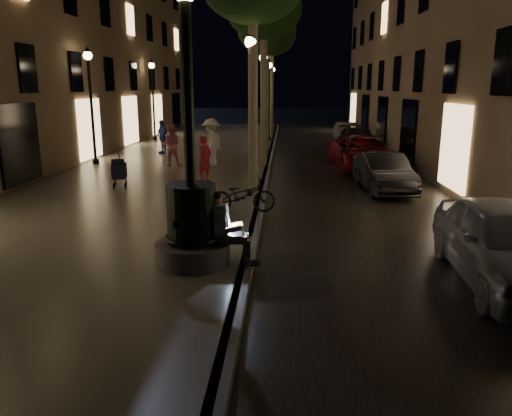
# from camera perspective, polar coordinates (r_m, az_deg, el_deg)

# --- Properties ---
(ground) EXTENTS (120.00, 120.00, 0.00)m
(ground) POSITION_cam_1_polar(r_m,az_deg,el_deg) (22.07, 1.48, 4.80)
(ground) COLOR black
(ground) RESTS_ON ground
(cobble_lane) EXTENTS (6.00, 45.00, 0.02)m
(cobble_lane) POSITION_cam_1_polar(r_m,az_deg,el_deg) (22.18, 9.27, 4.69)
(cobble_lane) COLOR black
(cobble_lane) RESTS_ON ground
(promenade) EXTENTS (8.00, 45.00, 0.20)m
(promenade) POSITION_cam_1_polar(r_m,az_deg,el_deg) (22.54, -8.78, 5.09)
(promenade) COLOR slate
(promenade) RESTS_ON ground
(curb_strip) EXTENTS (0.25, 45.00, 0.20)m
(curb_strip) POSITION_cam_1_polar(r_m,az_deg,el_deg) (22.06, 1.48, 5.05)
(curb_strip) COLOR #59595B
(curb_strip) RESTS_ON ground
(fountain_lamppost) EXTENTS (1.40, 1.40, 5.21)m
(fountain_lamppost) POSITION_cam_1_polar(r_m,az_deg,el_deg) (9.23, -7.38, -0.28)
(fountain_lamppost) COLOR #59595B
(fountain_lamppost) RESTS_ON promenade
(seated_man_laptop) EXTENTS (1.00, 0.34, 1.37)m
(seated_man_laptop) POSITION_cam_1_polar(r_m,az_deg,el_deg) (9.21, -3.57, -2.08)
(seated_man_laptop) COLOR gray
(seated_man_laptop) RESTS_ON promenade
(tree_second) EXTENTS (3.00, 3.00, 7.40)m
(tree_second) POSITION_cam_1_polar(r_m,az_deg,el_deg) (21.02, 0.91, 21.68)
(tree_second) COLOR #6B604C
(tree_second) RESTS_ON promenade
(tree_third) EXTENTS (3.00, 3.00, 7.20)m
(tree_third) POSITION_cam_1_polar(r_m,az_deg,el_deg) (26.95, 1.26, 19.50)
(tree_third) COLOR #6B604C
(tree_third) RESTS_ON promenade
(tree_far) EXTENTS (3.00, 3.00, 7.50)m
(tree_far) POSITION_cam_1_polar(r_m,az_deg,el_deg) (32.95, 1.81, 18.96)
(tree_far) COLOR #6B604C
(tree_far) RESTS_ON promenade
(lamp_curb_a) EXTENTS (0.36, 0.36, 4.81)m
(lamp_curb_a) POSITION_cam_1_polar(r_m,az_deg,el_deg) (14.83, -0.55, 12.99)
(lamp_curb_a) COLOR black
(lamp_curb_a) RESTS_ON promenade
(lamp_curb_b) EXTENTS (0.36, 0.36, 4.81)m
(lamp_curb_b) POSITION_cam_1_polar(r_m,az_deg,el_deg) (22.82, 0.84, 13.25)
(lamp_curb_b) COLOR black
(lamp_curb_b) RESTS_ON promenade
(lamp_curb_c) EXTENTS (0.36, 0.36, 4.81)m
(lamp_curb_c) POSITION_cam_1_polar(r_m,az_deg,el_deg) (30.81, 1.51, 13.37)
(lamp_curb_c) COLOR black
(lamp_curb_c) RESTS_ON promenade
(lamp_curb_d) EXTENTS (0.36, 0.36, 4.81)m
(lamp_curb_d) POSITION_cam_1_polar(r_m,az_deg,el_deg) (38.81, 1.90, 13.44)
(lamp_curb_d) COLOR black
(lamp_curb_d) RESTS_ON promenade
(lamp_left_b) EXTENTS (0.36, 0.36, 4.81)m
(lamp_left_b) POSITION_cam_1_polar(r_m,az_deg,el_deg) (22.32, -18.41, 12.56)
(lamp_left_b) COLOR black
(lamp_left_b) RESTS_ON promenade
(lamp_left_c) EXTENTS (0.36, 0.36, 4.81)m
(lamp_left_c) POSITION_cam_1_polar(r_m,az_deg,el_deg) (31.84, -11.72, 13.11)
(lamp_left_c) COLOR black
(lamp_left_c) RESTS_ON promenade
(stroller) EXTENTS (0.62, 1.08, 1.08)m
(stroller) POSITION_cam_1_polar(r_m,az_deg,el_deg) (16.90, -15.36, 4.10)
(stroller) COLOR black
(stroller) RESTS_ON promenade
(car_front) EXTENTS (1.95, 4.45, 1.49)m
(car_front) POSITION_cam_1_polar(r_m,az_deg,el_deg) (9.85, 26.70, -3.58)
(car_front) COLOR #97999E
(car_front) RESTS_ON ground
(car_second) EXTENTS (1.60, 3.90, 1.26)m
(car_second) POSITION_cam_1_polar(r_m,az_deg,el_deg) (17.20, 14.38, 3.93)
(car_second) COLOR black
(car_second) RESTS_ON ground
(car_third) EXTENTS (2.67, 5.14, 1.38)m
(car_third) POSITION_cam_1_polar(r_m,az_deg,el_deg) (21.69, 12.12, 6.18)
(car_third) COLOR maroon
(car_third) RESTS_ON ground
(car_rear) EXTENTS (1.84, 4.42, 1.28)m
(car_rear) POSITION_cam_1_polar(r_m,az_deg,el_deg) (27.74, 11.48, 7.69)
(car_rear) COLOR #29292D
(car_rear) RESTS_ON ground
(car_fifth) EXTENTS (1.33, 3.70, 1.22)m
(car_fifth) POSITION_cam_1_polar(r_m,az_deg,el_deg) (32.29, 10.36, 8.51)
(car_fifth) COLOR gray
(car_fifth) RESTS_ON ground
(pedestrian_red) EXTENTS (0.64, 0.69, 1.58)m
(pedestrian_red) POSITION_cam_1_polar(r_m,az_deg,el_deg) (17.37, -5.85, 5.59)
(pedestrian_red) COLOR #AB222C
(pedestrian_red) RESTS_ON promenade
(pedestrian_pink) EXTENTS (0.94, 0.79, 1.73)m
(pedestrian_pink) POSITION_cam_1_polar(r_m,az_deg,el_deg) (21.11, -9.70, 7.12)
(pedestrian_pink) COLOR #C1667C
(pedestrian_pink) RESTS_ON promenade
(pedestrian_white) EXTENTS (1.22, 1.45, 1.94)m
(pedestrian_white) POSITION_cam_1_polar(r_m,az_deg,el_deg) (21.02, -5.13, 7.52)
(pedestrian_white) COLOR silver
(pedestrian_white) RESTS_ON promenade
(pedestrian_blue) EXTENTS (0.95, 0.97, 1.64)m
(pedestrian_blue) POSITION_cam_1_polar(r_m,az_deg,el_deg) (25.15, -10.66, 8.01)
(pedestrian_blue) COLOR #2A349C
(pedestrian_blue) RESTS_ON promenade
(bicycle) EXTENTS (1.81, 0.85, 0.91)m
(bicycle) POSITION_cam_1_polar(r_m,az_deg,el_deg) (13.02, -1.59, 1.43)
(bicycle) COLOR black
(bicycle) RESTS_ON promenade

